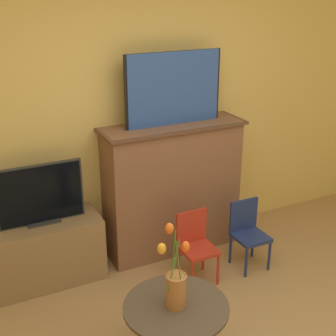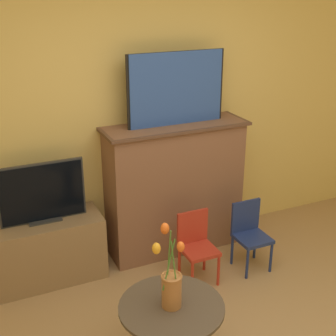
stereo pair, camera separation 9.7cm
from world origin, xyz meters
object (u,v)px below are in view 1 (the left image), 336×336
at_px(painting, 174,89).
at_px(chair_red, 196,243).
at_px(vase_tulips, 176,284).
at_px(tv_monitor, 40,195).
at_px(chair_blue, 248,230).

bearing_deg(painting, chair_red, -97.07).
height_order(chair_red, vase_tulips, vase_tulips).
relative_size(tv_monitor, chair_red, 1.15).
height_order(chair_blue, vase_tulips, vase_tulips).
bearing_deg(chair_red, painting, 82.93).
xyz_separation_m(painting, chair_red, (-0.07, -0.54, -1.17)).
relative_size(painting, tv_monitor, 1.29).
bearing_deg(tv_monitor, chair_red, -24.61).
xyz_separation_m(painting, tv_monitor, (-1.18, -0.03, -0.72)).
bearing_deg(chair_blue, painting, 128.15).
bearing_deg(vase_tulips, tv_monitor, 108.96).
distance_m(chair_blue, vase_tulips, 1.48).
height_order(chair_red, chair_blue, same).
bearing_deg(chair_blue, vase_tulips, -142.89).
bearing_deg(tv_monitor, vase_tulips, -71.04).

